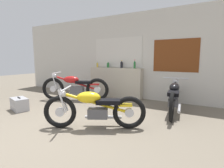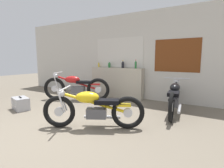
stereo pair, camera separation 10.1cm
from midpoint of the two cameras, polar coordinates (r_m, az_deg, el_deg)
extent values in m
plane|color=#706656|center=(3.45, -19.21, -14.69)|extent=(24.00, 24.00, 0.00)
cube|color=beige|center=(5.98, 6.82, 8.94)|extent=(10.00, 0.06, 2.80)
cube|color=silver|center=(6.15, 2.72, 10.21)|extent=(1.74, 0.01, 0.94)
cube|color=beige|center=(6.15, 2.70, 10.22)|extent=(1.80, 0.01, 1.00)
cube|color=brown|center=(5.49, 20.86, 8.68)|extent=(1.28, 0.01, 0.95)
cube|color=#B7AD99|center=(6.08, 2.00, 0.53)|extent=(1.93, 0.28, 1.01)
cylinder|color=gold|center=(6.50, -3.90, 6.12)|extent=(0.06, 0.06, 0.14)
cone|color=gold|center=(6.49, -3.91, 6.91)|extent=(0.05, 0.05, 0.04)
cylinder|color=black|center=(6.49, -3.91, 7.15)|extent=(0.02, 0.02, 0.02)
cylinder|color=#23662D|center=(6.20, -0.42, 6.11)|extent=(0.08, 0.08, 0.16)
cone|color=#23662D|center=(6.20, -0.42, 7.03)|extent=(0.07, 0.07, 0.04)
cylinder|color=silver|center=(6.20, -0.42, 7.31)|extent=(0.03, 0.03, 0.02)
cylinder|color=black|center=(5.93, 4.04, 6.15)|extent=(0.09, 0.09, 0.19)
cone|color=black|center=(5.93, 4.05, 7.29)|extent=(0.07, 0.07, 0.05)
cylinder|color=gold|center=(5.93, 4.06, 7.64)|extent=(0.04, 0.04, 0.02)
cylinder|color=#23662D|center=(5.66, 8.25, 6.06)|extent=(0.07, 0.07, 0.20)
cone|color=#23662D|center=(5.66, 8.28, 7.35)|extent=(0.06, 0.06, 0.06)
cylinder|color=red|center=(5.66, 8.28, 7.75)|extent=(0.03, 0.03, 0.02)
torus|color=black|center=(5.93, -17.76, -1.47)|extent=(0.70, 0.40, 0.72)
cylinder|color=silver|center=(5.93, -17.76, -1.47)|extent=(0.21, 0.15, 0.20)
torus|color=black|center=(5.49, -4.02, -1.84)|extent=(0.70, 0.40, 0.72)
cylinder|color=silver|center=(5.49, -4.02, -1.84)|extent=(0.21, 0.15, 0.20)
cube|color=#4C4C51|center=(5.65, -10.46, -1.86)|extent=(0.46, 0.37, 0.21)
cylinder|color=#B21919|center=(5.62, -10.51, 0.28)|extent=(1.21, 0.59, 0.44)
ellipsoid|color=#B21919|center=(5.67, -12.34, 1.45)|extent=(0.54, 0.42, 0.22)
cube|color=black|center=(5.56, -8.40, 0.59)|extent=(0.54, 0.42, 0.08)
cube|color=#B21919|center=(5.48, -4.92, -0.08)|extent=(0.32, 0.25, 0.04)
cylinder|color=silver|center=(5.81, -17.47, 0.95)|extent=(0.17, 0.10, 0.51)
cylinder|color=silver|center=(5.92, -16.99, 1.10)|extent=(0.17, 0.10, 0.51)
cylinder|color=silver|center=(5.81, -16.69, 3.57)|extent=(0.29, 0.60, 0.03)
sphere|color=silver|center=(5.85, -17.19, 2.59)|extent=(0.13, 0.13, 0.13)
cylinder|color=silver|center=(5.78, -9.05, -3.06)|extent=(0.74, 0.39, 0.06)
torus|color=black|center=(5.18, 20.68, -3.41)|extent=(0.16, 0.65, 0.64)
cylinder|color=silver|center=(5.18, 20.68, -3.41)|extent=(0.08, 0.19, 0.18)
torus|color=black|center=(3.88, 19.54, -7.14)|extent=(0.16, 0.65, 0.64)
cylinder|color=silver|center=(3.88, 19.54, -7.14)|extent=(0.08, 0.19, 0.18)
cube|color=#4C4C51|center=(4.46, 20.13, -5.39)|extent=(0.27, 0.40, 0.20)
cylinder|color=black|center=(4.42, 20.25, -2.91)|extent=(0.22, 1.22, 0.42)
ellipsoid|color=black|center=(4.58, 20.47, -1.10)|extent=(0.30, 0.48, 0.22)
cube|color=black|center=(4.22, 20.10, -2.93)|extent=(0.30, 0.48, 0.08)
cube|color=black|center=(3.92, 19.74, -4.63)|extent=(0.17, 0.28, 0.04)
cylinder|color=silver|center=(5.08, 20.10, -0.84)|extent=(0.06, 0.17, 0.48)
cylinder|color=silver|center=(5.07, 21.45, -0.92)|extent=(0.06, 0.17, 0.48)
cylinder|color=silver|center=(4.98, 20.87, 1.76)|extent=(0.64, 0.12, 0.03)
sphere|color=silver|center=(5.05, 20.85, 0.70)|extent=(0.13, 0.13, 0.13)
cylinder|color=silver|center=(4.40, 21.80, -7.40)|extent=(0.16, 0.74, 0.06)
torus|color=black|center=(3.52, -16.09, -8.65)|extent=(0.59, 0.38, 0.63)
cylinder|color=silver|center=(3.52, -16.09, -8.65)|extent=(0.18, 0.14, 0.17)
torus|color=black|center=(3.34, 6.08, -9.30)|extent=(0.59, 0.38, 0.63)
cylinder|color=silver|center=(3.34, 6.08, -9.30)|extent=(0.18, 0.14, 0.17)
cube|color=#4C4C51|center=(3.37, -4.19, -9.42)|extent=(0.43, 0.37, 0.19)
cylinder|color=yellow|center=(3.31, -4.22, -6.36)|extent=(1.08, 0.62, 0.39)
ellipsoid|color=yellow|center=(3.31, -7.19, -4.33)|extent=(0.51, 0.42, 0.22)
cube|color=black|center=(3.29, -0.79, -5.80)|extent=(0.51, 0.42, 0.08)
cube|color=yellow|center=(3.30, 4.74, -6.86)|extent=(0.30, 0.25, 0.04)
cylinder|color=silver|center=(3.39, -15.52, -5.32)|extent=(0.16, 0.11, 0.45)
cylinder|color=silver|center=(3.50, -14.90, -4.87)|extent=(0.16, 0.11, 0.45)
cylinder|color=silver|center=(3.38, -14.28, -1.38)|extent=(0.33, 0.58, 0.03)
sphere|color=silver|center=(3.42, -15.19, -3.02)|extent=(0.13, 0.13, 0.13)
cylinder|color=silver|center=(3.53, -2.36, -10.71)|extent=(0.67, 0.40, 0.06)
cube|color=#9E9EA3|center=(5.15, -27.17, -5.71)|extent=(0.60, 0.45, 0.32)
cube|color=silver|center=(5.11, -28.93, -5.92)|extent=(0.43, 0.13, 0.02)
cube|color=black|center=(5.12, -27.29, -3.82)|extent=(0.18, 0.07, 0.02)
camera|label=1|loc=(0.05, -89.33, 0.10)|focal=28.00mm
camera|label=2|loc=(0.05, 90.67, -0.10)|focal=28.00mm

